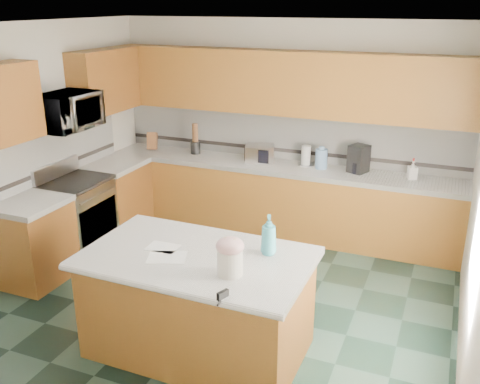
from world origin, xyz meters
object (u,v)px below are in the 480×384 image
at_px(treat_jar, 230,262).
at_px(knife_block, 152,141).
at_px(island_base, 198,306).
at_px(coffee_maker, 359,159).
at_px(soap_bottle_island, 269,235).
at_px(toaster_oven, 260,154).
at_px(island_top, 197,258).

relative_size(treat_jar, knife_block, 0.86).
bearing_deg(island_base, treat_jar, -26.95).
distance_m(knife_block, coffee_maker, 2.88).
relative_size(soap_bottle_island, toaster_oven, 0.93).
distance_m(soap_bottle_island, coffee_maker, 2.54).
height_order(island_base, treat_jar, treat_jar).
height_order(island_base, coffee_maker, coffee_maker).
xyz_separation_m(treat_jar, soap_bottle_island, (0.15, 0.44, 0.07)).
xyz_separation_m(island_top, soap_bottle_island, (0.54, 0.24, 0.20)).
height_order(treat_jar, soap_bottle_island, soap_bottle_island).
height_order(soap_bottle_island, toaster_oven, soap_bottle_island).
xyz_separation_m(island_base, toaster_oven, (-0.46, 2.74, 0.60)).
distance_m(knife_block, toaster_oven, 1.61).
distance_m(treat_jar, coffee_maker, 3.00).
height_order(knife_block, coffee_maker, coffee_maker).
relative_size(island_base, soap_bottle_island, 5.21).
distance_m(island_top, knife_block, 3.43).
height_order(island_top, toaster_oven, toaster_oven).
bearing_deg(coffee_maker, knife_block, -156.61).
bearing_deg(toaster_oven, treat_jar, -92.59).
height_order(island_top, treat_jar, treat_jar).
xyz_separation_m(island_base, coffee_maker, (0.81, 2.77, 0.66)).
distance_m(soap_bottle_island, toaster_oven, 2.69).
bearing_deg(treat_jar, toaster_oven, 121.89).
distance_m(toaster_oven, coffee_maker, 1.27).
xyz_separation_m(treat_jar, coffee_maker, (0.42, 2.97, 0.07)).
relative_size(treat_jar, coffee_maker, 0.61).
bearing_deg(island_top, knife_block, 127.64).
xyz_separation_m(knife_block, coffee_maker, (2.88, 0.03, 0.05)).
bearing_deg(treat_jar, knife_block, 145.69).
height_order(island_base, knife_block, knife_block).
bearing_deg(soap_bottle_island, knife_block, 120.06).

